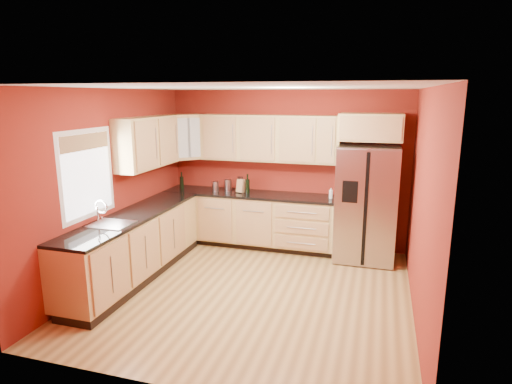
% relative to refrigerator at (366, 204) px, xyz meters
% --- Properties ---
extents(floor, '(4.00, 4.00, 0.00)m').
position_rel_refrigerator_xyz_m(floor, '(-1.35, -1.62, -0.89)').
color(floor, olive).
rests_on(floor, ground).
extents(ceiling, '(4.00, 4.00, 0.00)m').
position_rel_refrigerator_xyz_m(ceiling, '(-1.35, -1.62, 1.71)').
color(ceiling, silver).
rests_on(ceiling, wall_back).
extents(wall_back, '(4.00, 0.04, 2.60)m').
position_rel_refrigerator_xyz_m(wall_back, '(-1.35, 0.38, 0.41)').
color(wall_back, maroon).
rests_on(wall_back, floor).
extents(wall_front, '(4.00, 0.04, 2.60)m').
position_rel_refrigerator_xyz_m(wall_front, '(-1.35, -3.62, 0.41)').
color(wall_front, maroon).
rests_on(wall_front, floor).
extents(wall_left, '(0.04, 4.00, 2.60)m').
position_rel_refrigerator_xyz_m(wall_left, '(-3.35, -1.62, 0.41)').
color(wall_left, maroon).
rests_on(wall_left, floor).
extents(wall_right, '(0.04, 4.00, 2.60)m').
position_rel_refrigerator_xyz_m(wall_right, '(0.65, -1.62, 0.41)').
color(wall_right, maroon).
rests_on(wall_right, floor).
extents(base_cabinets_back, '(2.90, 0.60, 0.88)m').
position_rel_refrigerator_xyz_m(base_cabinets_back, '(-1.90, 0.07, -0.45)').
color(base_cabinets_back, tan).
rests_on(base_cabinets_back, floor).
extents(base_cabinets_left, '(0.60, 2.80, 0.88)m').
position_rel_refrigerator_xyz_m(base_cabinets_left, '(-3.05, -1.62, -0.45)').
color(base_cabinets_left, tan).
rests_on(base_cabinets_left, floor).
extents(countertop_back, '(2.90, 0.62, 0.04)m').
position_rel_refrigerator_xyz_m(countertop_back, '(-1.90, 0.06, 0.01)').
color(countertop_back, black).
rests_on(countertop_back, base_cabinets_back).
extents(countertop_left, '(0.62, 2.80, 0.04)m').
position_rel_refrigerator_xyz_m(countertop_left, '(-3.04, -1.62, 0.01)').
color(countertop_left, black).
rests_on(countertop_left, base_cabinets_left).
extents(upper_cabinets_back, '(2.30, 0.33, 0.75)m').
position_rel_refrigerator_xyz_m(upper_cabinets_back, '(-1.60, 0.21, 0.94)').
color(upper_cabinets_back, tan).
rests_on(upper_cabinets_back, wall_back).
extents(upper_cabinets_left, '(0.33, 1.35, 0.75)m').
position_rel_refrigerator_xyz_m(upper_cabinets_left, '(-3.19, -0.90, 0.94)').
color(upper_cabinets_left, tan).
rests_on(upper_cabinets_left, wall_left).
extents(corner_upper_cabinet, '(0.67, 0.67, 0.75)m').
position_rel_refrigerator_xyz_m(corner_upper_cabinet, '(-3.02, 0.04, 0.94)').
color(corner_upper_cabinet, tan).
rests_on(corner_upper_cabinet, wall_back).
extents(over_fridge_cabinet, '(0.92, 0.60, 0.40)m').
position_rel_refrigerator_xyz_m(over_fridge_cabinet, '(0.00, 0.07, 1.16)').
color(over_fridge_cabinet, tan).
rests_on(over_fridge_cabinet, wall_back).
extents(refrigerator, '(0.90, 0.75, 1.78)m').
position_rel_refrigerator_xyz_m(refrigerator, '(0.00, 0.00, 0.00)').
color(refrigerator, '#A5A5AA').
rests_on(refrigerator, floor).
extents(window, '(0.03, 0.90, 1.00)m').
position_rel_refrigerator_xyz_m(window, '(-3.33, -2.12, 0.66)').
color(window, white).
rests_on(window, wall_left).
extents(sink_faucet, '(0.50, 0.42, 0.30)m').
position_rel_refrigerator_xyz_m(sink_faucet, '(-3.04, -2.12, 0.18)').
color(sink_faucet, white).
rests_on(sink_faucet, countertop_left).
extents(canister_left, '(0.12, 0.12, 0.17)m').
position_rel_refrigerator_xyz_m(canister_left, '(-2.48, 0.01, 0.12)').
color(canister_left, '#A5A5AA').
rests_on(canister_left, countertop_back).
extents(canister_right, '(0.13, 0.13, 0.20)m').
position_rel_refrigerator_xyz_m(canister_right, '(-2.29, 0.12, 0.13)').
color(canister_right, '#A5A5AA').
rests_on(canister_right, countertop_back).
extents(wine_bottle_a, '(0.07, 0.07, 0.30)m').
position_rel_refrigerator_xyz_m(wine_bottle_a, '(-3.12, 0.04, 0.18)').
color(wine_bottle_a, black).
rests_on(wine_bottle_a, countertop_back).
extents(wine_bottle_b, '(0.09, 0.09, 0.32)m').
position_rel_refrigerator_xyz_m(wine_bottle_b, '(-1.92, 0.04, 0.19)').
color(wine_bottle_b, black).
rests_on(wine_bottle_b, countertop_back).
extents(knife_block, '(0.13, 0.12, 0.22)m').
position_rel_refrigerator_xyz_m(knife_block, '(-2.05, 0.08, 0.14)').
color(knife_block, tan).
rests_on(knife_block, countertop_back).
extents(soap_dispenser, '(0.06, 0.06, 0.17)m').
position_rel_refrigerator_xyz_m(soap_dispenser, '(-0.55, 0.06, 0.11)').
color(soap_dispenser, white).
rests_on(soap_dispenser, countertop_back).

